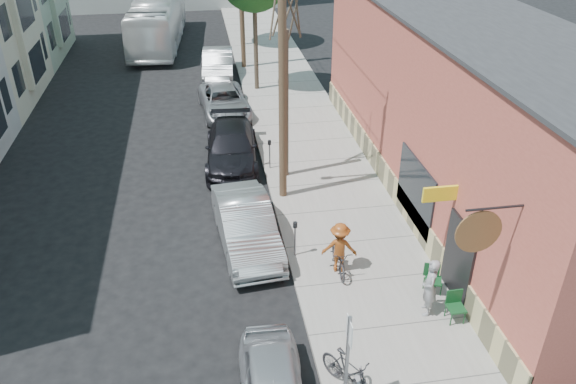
{
  "coord_description": "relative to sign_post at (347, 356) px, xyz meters",
  "views": [
    {
      "loc": [
        -0.3,
        -12.73,
        10.97
      ],
      "look_at": [
        2.3,
        3.28,
        1.5
      ],
      "focal_mm": 35.0,
      "sensor_mm": 36.0,
      "label": 1
    }
  ],
  "objects": [
    {
      "name": "ground",
      "position": [
        -2.35,
        4.4,
        -1.83
      ],
      "size": [
        120.0,
        120.0,
        0.0
      ],
      "primitive_type": "plane",
      "color": "black"
    },
    {
      "name": "sidewalk",
      "position": [
        1.9,
        15.4,
        -1.76
      ],
      "size": [
        4.5,
        58.0,
        0.15
      ],
      "primitive_type": "cube",
      "color": "gray",
      "rests_on": "ground"
    },
    {
      "name": "cafe_building",
      "position": [
        6.64,
        9.39,
        1.47
      ],
      "size": [
        6.6,
        20.2,
        6.61
      ],
      "color": "#AD4D40",
      "rests_on": "ground"
    },
    {
      "name": "sign_post",
      "position": [
        0.0,
        0.0,
        0.0
      ],
      "size": [
        0.07,
        0.45,
        2.8
      ],
      "color": "slate",
      "rests_on": "sidewalk"
    },
    {
      "name": "parking_meter_near",
      "position": [
        -0.1,
        5.98,
        -0.85
      ],
      "size": [
        0.14,
        0.14,
        1.24
      ],
      "color": "slate",
      "rests_on": "sidewalk"
    },
    {
      "name": "parking_meter_far",
      "position": [
        -0.1,
        12.04,
        -0.85
      ],
      "size": [
        0.14,
        0.14,
        1.24
      ],
      "color": "slate",
      "rests_on": "sidewalk"
    },
    {
      "name": "utility_pole_near",
      "position": [
        0.04,
        9.78,
        3.58
      ],
      "size": [
        3.57,
        0.28,
        10.0
      ],
      "color": "#503A28",
      "rests_on": "sidewalk"
    },
    {
      "name": "tree_bare",
      "position": [
        0.45,
        11.37,
        1.23
      ],
      "size": [
        0.24,
        0.24,
        5.82
      ],
      "color": "#44392C",
      "rests_on": "sidewalk"
    },
    {
      "name": "patio_chair_a",
      "position": [
        3.54,
        3.55,
        -1.24
      ],
      "size": [
        0.65,
        0.65,
        0.88
      ],
      "primitive_type": null,
      "rotation": [
        0.0,
        0.0,
        -0.38
      ],
      "color": "#113E1D",
      "rests_on": "sidewalk"
    },
    {
      "name": "patio_chair_b",
      "position": [
        3.7,
        2.34,
        -1.24
      ],
      "size": [
        0.51,
        0.51,
        0.88
      ],
      "primitive_type": null,
      "rotation": [
        0.0,
        0.0,
        0.02
      ],
      "color": "#113E1D",
      "rests_on": "sidewalk"
    },
    {
      "name": "patron_grey",
      "position": [
        3.06,
        2.77,
        -0.8
      ],
      "size": [
        0.58,
        0.73,
        1.76
      ],
      "primitive_type": "imported",
      "rotation": [
        0.0,
        0.0,
        -1.85
      ],
      "color": "gray",
      "rests_on": "sidewalk"
    },
    {
      "name": "cyclist",
      "position": [
        1.09,
        5.02,
        -0.85
      ],
      "size": [
        1.19,
        0.84,
        1.66
      ],
      "primitive_type": "imported",
      "rotation": [
        0.0,
        0.0,
        2.92
      ],
      "color": "brown",
      "rests_on": "sidewalk"
    },
    {
      "name": "cyclist_bike",
      "position": [
        1.09,
        5.02,
        -1.24
      ],
      "size": [
        0.63,
        1.71,
        0.89
      ],
      "primitive_type": "imported",
      "rotation": [
        0.0,
        0.0,
        -0.03
      ],
      "color": "black",
      "rests_on": "sidewalk"
    },
    {
      "name": "parked_bike_a",
      "position": [
        0.23,
        0.52,
        -1.15
      ],
      "size": [
        1.34,
        1.78,
        1.07
      ],
      "primitive_type": "imported",
      "rotation": [
        0.0,
        0.0,
        0.54
      ],
      "color": "black",
      "rests_on": "sidewalk"
    },
    {
      "name": "car_1",
      "position": [
        -1.55,
        6.95,
        -1.04
      ],
      "size": [
        2.12,
        4.96,
        1.59
      ],
      "primitive_type": "imported",
      "rotation": [
        0.0,
        0.0,
        0.09
      ],
      "color": "#9EA2A5",
      "rests_on": "ground"
    },
    {
      "name": "car_2",
      "position": [
        -1.59,
        12.99,
        -1.08
      ],
      "size": [
        2.48,
        5.34,
        1.51
      ],
      "primitive_type": "imported",
      "rotation": [
        0.0,
        0.0,
        -0.07
      ],
      "color": "black",
      "rests_on": "ground"
    },
    {
      "name": "car_3",
      "position": [
        -1.55,
        18.51,
        -1.16
      ],
      "size": [
        2.63,
        5.01,
        1.35
      ],
      "primitive_type": "imported",
      "rotation": [
        0.0,
        0.0,
        0.08
      ],
      "color": "gray",
      "rests_on": "ground"
    },
    {
      "name": "car_4",
      "position": [
        -1.55,
        24.2,
        -1.02
      ],
      "size": [
        2.04,
        5.06,
        1.63
      ],
      "primitive_type": "imported",
      "rotation": [
        0.0,
        0.0,
        -0.06
      ],
      "color": "gray",
      "rests_on": "ground"
    },
    {
      "name": "bus",
      "position": [
        -5.23,
        32.22,
        -0.15
      ],
      "size": [
        3.67,
        12.26,
        3.37
      ],
      "primitive_type": "imported",
      "rotation": [
        0.0,
        0.0,
        -0.07
      ],
      "color": "white",
      "rests_on": "ground"
    }
  ]
}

